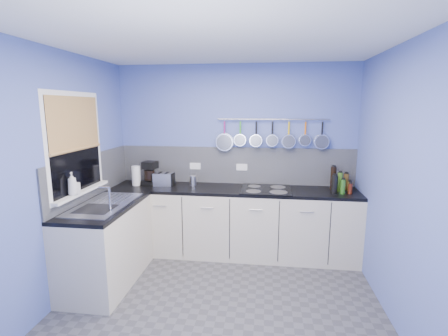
% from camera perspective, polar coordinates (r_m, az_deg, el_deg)
% --- Properties ---
extents(floor, '(3.20, 3.00, 0.02)m').
position_cam_1_polar(floor, '(3.52, -0.86, -23.02)').
color(floor, '#47474C').
rests_on(floor, ground).
extents(ceiling, '(3.20, 3.00, 0.02)m').
position_cam_1_polar(ceiling, '(2.98, -1.00, 21.62)').
color(ceiling, white).
rests_on(ceiling, ground).
extents(wall_back, '(3.20, 0.02, 2.50)m').
position_cam_1_polar(wall_back, '(4.48, 1.91, 1.77)').
color(wall_back, '#5364B3').
rests_on(wall_back, ground).
extents(wall_front, '(3.20, 0.02, 2.50)m').
position_cam_1_polar(wall_front, '(1.61, -9.11, -14.96)').
color(wall_front, '#5364B3').
rests_on(wall_front, ground).
extents(wall_left, '(0.02, 3.00, 2.50)m').
position_cam_1_polar(wall_left, '(3.61, -27.10, -1.58)').
color(wall_left, '#5364B3').
rests_on(wall_left, ground).
extents(wall_right, '(0.02, 3.00, 2.50)m').
position_cam_1_polar(wall_right, '(3.20, 28.93, -3.18)').
color(wall_right, '#5364B3').
rests_on(wall_right, ground).
extents(backsplash_back, '(3.20, 0.02, 0.50)m').
position_cam_1_polar(backsplash_back, '(4.48, 1.87, 0.46)').
color(backsplash_back, slate).
rests_on(backsplash_back, wall_back).
extents(backsplash_left, '(0.02, 1.80, 0.50)m').
position_cam_1_polar(backsplash_left, '(4.12, -22.04, -1.23)').
color(backsplash_left, slate).
rests_on(backsplash_left, wall_left).
extents(cabinet_run_back, '(3.20, 0.60, 0.86)m').
position_cam_1_polar(cabinet_run_back, '(4.39, 1.44, -9.50)').
color(cabinet_run_back, beige).
rests_on(cabinet_run_back, ground).
extents(worktop_back, '(3.20, 0.60, 0.04)m').
position_cam_1_polar(worktop_back, '(4.26, 1.46, -3.80)').
color(worktop_back, black).
rests_on(worktop_back, cabinet_run_back).
extents(cabinet_run_left, '(0.60, 1.20, 0.86)m').
position_cam_1_polar(cabinet_run_left, '(3.94, -19.74, -12.58)').
color(cabinet_run_left, beige).
rests_on(cabinet_run_left, ground).
extents(worktop_left, '(0.60, 1.20, 0.04)m').
position_cam_1_polar(worktop_left, '(3.79, -20.17, -6.30)').
color(worktop_left, black).
rests_on(worktop_left, cabinet_run_left).
extents(window_frame, '(0.01, 1.00, 1.10)m').
position_cam_1_polar(window_frame, '(3.80, -24.50, 3.77)').
color(window_frame, white).
rests_on(window_frame, wall_left).
extents(window_glass, '(0.01, 0.90, 1.00)m').
position_cam_1_polar(window_glass, '(3.79, -24.44, 3.77)').
color(window_glass, black).
rests_on(window_glass, wall_left).
extents(bamboo_blind, '(0.01, 0.90, 0.55)m').
position_cam_1_polar(bamboo_blind, '(3.77, -24.60, 7.16)').
color(bamboo_blind, tan).
rests_on(bamboo_blind, wall_left).
extents(window_sill, '(0.10, 0.98, 0.03)m').
position_cam_1_polar(window_sill, '(3.87, -23.60, -3.82)').
color(window_sill, white).
rests_on(window_sill, wall_left).
extents(sink_unit, '(0.50, 0.95, 0.01)m').
position_cam_1_polar(sink_unit, '(3.78, -20.19, -5.95)').
color(sink_unit, silver).
rests_on(sink_unit, worktop_left).
extents(mixer_tap, '(0.12, 0.08, 0.26)m').
position_cam_1_polar(mixer_tap, '(3.52, -19.36, -4.97)').
color(mixer_tap, silver).
rests_on(mixer_tap, worktop_left).
extents(socket_left, '(0.15, 0.01, 0.09)m').
position_cam_1_polar(socket_left, '(4.55, -5.05, 0.34)').
color(socket_left, white).
rests_on(socket_left, backsplash_back).
extents(socket_right, '(0.15, 0.01, 0.09)m').
position_cam_1_polar(socket_right, '(4.46, 3.13, 0.15)').
color(socket_right, white).
rests_on(socket_right, backsplash_back).
extents(pot_rail, '(1.45, 0.02, 0.02)m').
position_cam_1_polar(pot_rail, '(4.35, 8.51, 8.40)').
color(pot_rail, silver).
rests_on(pot_rail, wall_back).
extents(soap_bottle_a, '(0.12, 0.12, 0.24)m').
position_cam_1_polar(soap_bottle_a, '(3.67, -25.01, -2.51)').
color(soap_bottle_a, white).
rests_on(soap_bottle_a, window_sill).
extents(soap_bottle_b, '(0.09, 0.09, 0.17)m').
position_cam_1_polar(soap_bottle_b, '(3.72, -24.59, -2.86)').
color(soap_bottle_b, white).
rests_on(soap_bottle_b, window_sill).
extents(paper_towel, '(0.13, 0.13, 0.26)m').
position_cam_1_polar(paper_towel, '(4.54, -15.11, -1.31)').
color(paper_towel, white).
rests_on(paper_towel, worktop_back).
extents(coffee_maker, '(0.21, 0.23, 0.32)m').
position_cam_1_polar(coffee_maker, '(4.51, -12.84, -0.90)').
color(coffee_maker, black).
rests_on(coffee_maker, worktop_back).
extents(toaster, '(0.27, 0.17, 0.17)m').
position_cam_1_polar(toaster, '(4.46, -10.51, -1.94)').
color(toaster, silver).
rests_on(toaster, worktop_back).
extents(canister, '(0.11, 0.11, 0.13)m').
position_cam_1_polar(canister, '(4.41, -5.44, -2.20)').
color(canister, silver).
rests_on(canister, worktop_back).
extents(hob, '(0.63, 0.56, 0.01)m').
position_cam_1_polar(hob, '(4.19, 7.35, -3.75)').
color(hob, black).
rests_on(hob, worktop_back).
extents(pan_0, '(0.23, 0.06, 0.42)m').
position_cam_1_polar(pan_0, '(4.39, 0.08, 5.77)').
color(pan_0, silver).
rests_on(pan_0, pot_rail).
extents(pan_1, '(0.16, 0.07, 0.35)m').
position_cam_1_polar(pan_1, '(4.37, 2.85, 6.18)').
color(pan_1, silver).
rests_on(pan_1, pot_rail).
extents(pan_2, '(0.17, 0.11, 0.36)m').
position_cam_1_polar(pan_2, '(4.35, 5.64, 6.11)').
color(pan_2, silver).
rests_on(pan_2, pot_rail).
extents(pan_3, '(0.16, 0.10, 0.35)m').
position_cam_1_polar(pan_3, '(4.35, 8.45, 6.10)').
color(pan_3, silver).
rests_on(pan_3, pot_rail).
extents(pan_4, '(0.18, 0.09, 0.37)m').
position_cam_1_polar(pan_4, '(4.36, 11.24, 5.87)').
color(pan_4, silver).
rests_on(pan_4, pot_rail).
extents(pan_5, '(0.15, 0.05, 0.34)m').
position_cam_1_polar(pan_5, '(4.38, 14.03, 5.97)').
color(pan_5, silver).
rests_on(pan_5, pot_rail).
extents(pan_6, '(0.19, 0.05, 0.38)m').
position_cam_1_polar(pan_6, '(4.41, 16.76, 5.63)').
color(pan_6, silver).
rests_on(pan_6, pot_rail).
extents(condiment_0, '(0.07, 0.07, 0.20)m').
position_cam_1_polar(condiment_0, '(4.45, 20.55, -2.23)').
color(condiment_0, brown).
rests_on(condiment_0, worktop_back).
extents(condiment_1, '(0.05, 0.05, 0.10)m').
position_cam_1_polar(condiment_1, '(4.44, 19.58, -2.85)').
color(condiment_1, brown).
rests_on(condiment_1, worktop_back).
extents(condiment_2, '(0.07, 0.07, 0.29)m').
position_cam_1_polar(condiment_2, '(4.38, 18.55, -1.71)').
color(condiment_2, black).
rests_on(condiment_2, worktop_back).
extents(condiment_3, '(0.06, 0.06, 0.12)m').
position_cam_1_polar(condiment_3, '(4.36, 21.12, -3.08)').
color(condiment_3, olive).
rests_on(condiment_3, worktop_back).
extents(condiment_4, '(0.06, 0.06, 0.24)m').
position_cam_1_polar(condiment_4, '(4.31, 19.59, -2.34)').
color(condiment_4, '#3F721E').
rests_on(condiment_4, worktop_back).
extents(condiment_5, '(0.05, 0.05, 0.11)m').
position_cam_1_polar(condiment_5, '(4.31, 18.76, -3.15)').
color(condiment_5, '#8C5914').
rests_on(condiment_5, worktop_back).
extents(condiment_6, '(0.05, 0.05, 0.13)m').
position_cam_1_polar(condiment_6, '(4.25, 21.18, -3.39)').
color(condiment_6, '#4C190C').
rests_on(condiment_6, worktop_back).
extents(condiment_7, '(0.06, 0.06, 0.18)m').
position_cam_1_polar(condiment_7, '(4.21, 20.07, -3.09)').
color(condiment_7, '#265919').
rests_on(condiment_7, worktop_back).
extents(condiment_8, '(0.07, 0.07, 0.22)m').
position_cam_1_polar(condiment_8, '(4.20, 18.76, -2.74)').
color(condiment_8, black).
rests_on(condiment_8, worktop_back).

